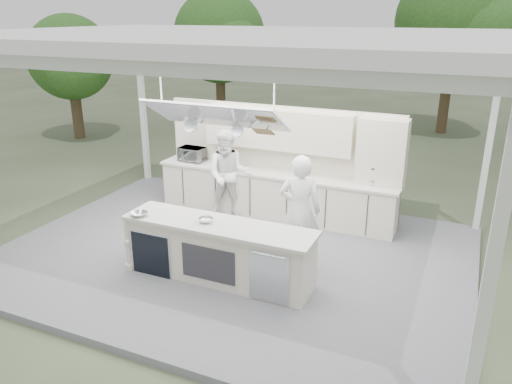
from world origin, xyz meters
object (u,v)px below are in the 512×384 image
at_px(head_chef, 300,211).
at_px(sous_chef, 229,175).
at_px(back_counter, 274,194).
at_px(demo_island, 218,251).

relative_size(head_chef, sous_chef, 1.02).
bearing_deg(back_counter, demo_island, -86.37).
bearing_deg(back_counter, sous_chef, -149.04).
relative_size(demo_island, sous_chef, 1.68).
height_order(back_counter, sous_chef, sous_chef).
relative_size(back_counter, head_chef, 2.68).
height_order(back_counter, head_chef, head_chef).
height_order(demo_island, back_counter, same).
distance_m(back_counter, sous_chef, 1.04).
bearing_deg(demo_island, head_chef, 46.06).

